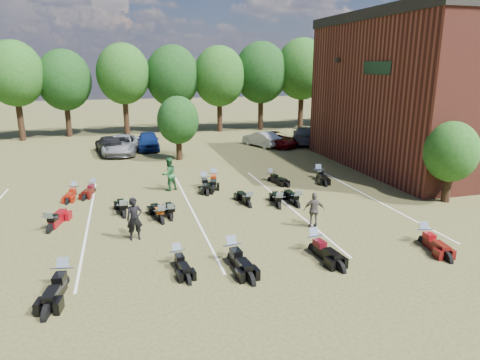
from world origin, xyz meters
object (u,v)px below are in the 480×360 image
object	(u,v)px
person_black	(134,219)
motorcycle_3	(178,264)
person_green	(169,174)
motorcycle_7	(51,231)
car_4	(148,141)
person_grey	(314,210)
motorcycle_14	(93,192)

from	to	relation	value
person_black	motorcycle_3	size ratio (longest dim) A/B	0.90
person_green	motorcycle_7	bearing A→B (deg)	15.02
car_4	motorcycle_3	distance (m)	23.17
person_grey	person_green	bearing A→B (deg)	-38.57
car_4	motorcycle_3	xyz separation A→B (m)	(-0.45, -23.15, -0.77)
person_green	motorcycle_7	world-z (taller)	person_green
person_green	person_grey	xyz separation A→B (m)	(5.68, -7.76, -0.16)
car_4	person_black	size ratio (longest dim) A/B	2.48
car_4	person_black	world-z (taller)	person_black
person_black	car_4	bearing A→B (deg)	78.34
person_grey	motorcycle_3	bearing A→B (deg)	33.51
motorcycle_7	motorcycle_14	bearing A→B (deg)	-90.16
person_black	motorcycle_7	bearing A→B (deg)	145.42
motorcycle_14	person_green	bearing A→B (deg)	5.09
car_4	motorcycle_3	world-z (taller)	car_4
person_black	person_green	xyz separation A→B (m)	(2.21, 7.03, 0.07)
car_4	person_grey	size ratio (longest dim) A/B	2.76
car_4	person_black	xyz separation A→B (m)	(-1.86, -20.28, 0.14)
person_black	person_green	bearing A→B (deg)	66.12
person_grey	motorcycle_7	xyz separation A→B (m)	(-11.53, 2.67, -0.82)
car_4	motorcycle_7	xyz separation A→B (m)	(-5.50, -18.34, -0.77)
motorcycle_3	person_black	bearing A→B (deg)	109.73
person_green	motorcycle_14	world-z (taller)	person_green
motorcycle_3	car_4	bearing A→B (deg)	82.36
person_grey	motorcycle_14	bearing A→B (deg)	-25.22
person_black	person_green	distance (m)	7.37
motorcycle_3	person_grey	bearing A→B (deg)	11.77
person_grey	motorcycle_7	world-z (taller)	person_grey
person_green	motorcycle_7	size ratio (longest dim) A/B	0.82
person_black	motorcycle_14	size ratio (longest dim) A/B	0.90
person_black	person_green	world-z (taller)	person_green
person_green	motorcycle_14	distance (m)	4.51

